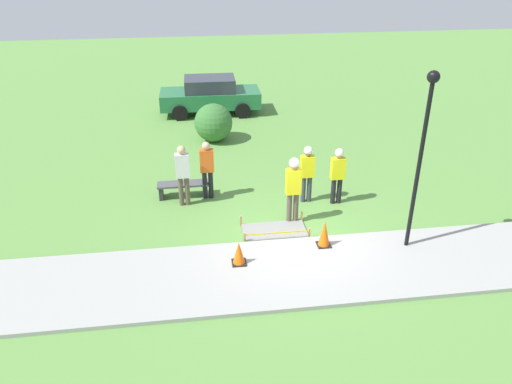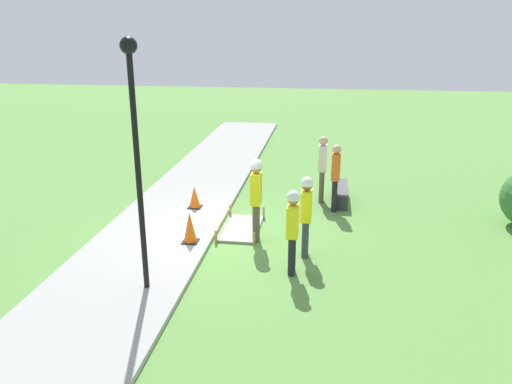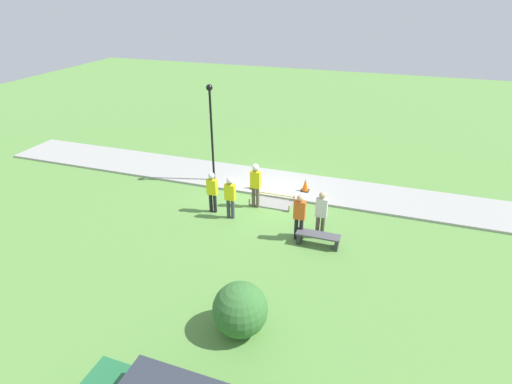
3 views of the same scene
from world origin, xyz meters
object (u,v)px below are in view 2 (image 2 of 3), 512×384
(park_bench, at_px, (340,191))
(traffic_cone_far_patch, at_px, (190,228))
(worker_supervisor, at_px, (293,225))
(traffic_cone_near_patch, at_px, (195,197))
(bystander_in_orange_shirt, at_px, (335,174))
(lamppost_near, at_px, (135,135))
(bystander_in_gray_shirt, at_px, (322,165))
(worker_assistant, at_px, (256,192))
(worker_trainee, at_px, (306,210))

(park_bench, bearing_deg, traffic_cone_far_patch, -43.71)
(traffic_cone_far_patch, xyz_separation_m, park_bench, (-3.46, 3.31, -0.13))
(worker_supervisor, bearing_deg, traffic_cone_far_patch, -112.71)
(traffic_cone_near_patch, bearing_deg, bystander_in_orange_shirt, 98.50)
(park_bench, height_order, bystander_in_orange_shirt, bystander_in_orange_shirt)
(bystander_in_orange_shirt, relative_size, lamppost_near, 0.41)
(park_bench, xyz_separation_m, bystander_in_gray_shirt, (0.03, -0.50, 0.74))
(worker_assistant, xyz_separation_m, bystander_in_orange_shirt, (-2.21, 1.76, -0.14))
(worker_supervisor, xyz_separation_m, bystander_in_gray_shirt, (-4.39, 0.49, 0.04))
(bystander_in_gray_shirt, distance_m, lamppost_near, 6.56)
(traffic_cone_near_patch, height_order, worker_assistant, worker_assistant)
(traffic_cone_far_patch, height_order, bystander_in_orange_shirt, bystander_in_orange_shirt)
(worker_trainee, height_order, bystander_in_orange_shirt, bystander_in_orange_shirt)
(park_bench, xyz_separation_m, worker_supervisor, (4.43, -1.00, 0.70))
(bystander_in_orange_shirt, bearing_deg, worker_assistant, -38.55)
(worker_trainee, bearing_deg, worker_assistant, -119.56)
(worker_assistant, xyz_separation_m, lamppost_near, (2.58, -1.65, 1.76))
(traffic_cone_far_patch, relative_size, lamppost_near, 0.16)
(worker_assistant, height_order, worker_trainee, worker_assistant)
(bystander_in_orange_shirt, xyz_separation_m, lamppost_near, (4.79, -3.41, 1.91))
(park_bench, distance_m, worker_supervisor, 4.59)
(traffic_cone_far_patch, xyz_separation_m, worker_trainee, (0.12, 2.53, 0.59))
(worker_supervisor, height_order, worker_trainee, worker_trainee)
(lamppost_near, bearing_deg, traffic_cone_far_patch, 172.88)
(worker_supervisor, height_order, lamppost_near, lamppost_near)
(lamppost_near, bearing_deg, bystander_in_gray_shirt, 150.85)
(bystander_in_orange_shirt, distance_m, bystander_in_gray_shirt, 0.78)
(worker_assistant, height_order, bystander_in_orange_shirt, worker_assistant)
(worker_trainee, bearing_deg, traffic_cone_far_patch, -92.80)
(park_bench, bearing_deg, bystander_in_orange_shirt, -12.02)
(park_bench, distance_m, worker_assistant, 3.61)
(bystander_in_orange_shirt, bearing_deg, bystander_in_gray_shirt, -153.56)
(traffic_cone_near_patch, height_order, lamppost_near, lamppost_near)
(traffic_cone_near_patch, bearing_deg, worker_supervisor, 41.50)
(worker_supervisor, relative_size, worker_assistant, 0.90)
(traffic_cone_far_patch, relative_size, bystander_in_orange_shirt, 0.39)
(worker_trainee, relative_size, lamppost_near, 0.40)
(lamppost_near, bearing_deg, worker_assistant, 147.40)
(worker_trainee, distance_m, bystander_in_orange_shirt, 2.92)
(park_bench, height_order, worker_assistant, worker_assistant)
(traffic_cone_near_patch, relative_size, traffic_cone_far_patch, 0.84)
(traffic_cone_near_patch, height_order, worker_trainee, worker_trainee)
(worker_supervisor, bearing_deg, bystander_in_gray_shirt, 173.60)
(traffic_cone_near_patch, bearing_deg, park_bench, 108.64)
(worker_assistant, distance_m, bystander_in_orange_shirt, 2.82)
(worker_trainee, xyz_separation_m, lamppost_near, (1.94, -2.79, 1.89))
(traffic_cone_near_patch, relative_size, bystander_in_gray_shirt, 0.32)
(bystander_in_orange_shirt, bearing_deg, traffic_cone_far_patch, -49.15)
(bystander_in_gray_shirt, height_order, lamppost_near, lamppost_near)
(worker_assistant, xyz_separation_m, worker_trainee, (0.64, 1.14, -0.13))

